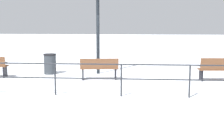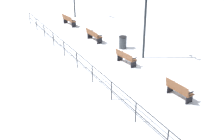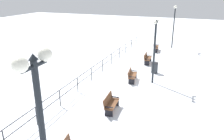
{
  "view_description": "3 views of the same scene",
  "coord_description": "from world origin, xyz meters",
  "px_view_note": "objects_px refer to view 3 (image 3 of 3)",
  "views": [
    {
      "loc": [
        -12.8,
        -1.56,
        2.31
      ],
      "look_at": [
        -1.84,
        -0.64,
        0.64
      ],
      "focal_mm": 53.28,
      "sensor_mm": 36.0,
      "label": 1
    },
    {
      "loc": [
        -8.65,
        -12.96,
        7.31
      ],
      "look_at": [
        -1.86,
        -1.24,
        0.55
      ],
      "focal_mm": 44.89,
      "sensor_mm": 36.0,
      "label": 2
    },
    {
      "loc": [
        3.97,
        -14.73,
        6.34
      ],
      "look_at": [
        -1.38,
        -0.92,
        1.0
      ],
      "focal_mm": 36.15,
      "sensor_mm": 36.0,
      "label": 3
    }
  ],
  "objects_px": {
    "bench_third": "(132,75)",
    "bench_fifth": "(156,47)",
    "lamppost_middle": "(155,45)",
    "bench_fourth": "(147,58)",
    "lamppost_far": "(174,19)",
    "lamppost_near": "(43,134)",
    "trash_bin": "(155,68)",
    "bench_second": "(111,103)"
  },
  "relations": [
    {
      "from": "lamppost_middle",
      "to": "lamppost_far",
      "type": "relative_size",
      "value": 0.96
    },
    {
      "from": "bench_fourth",
      "to": "lamppost_far",
      "type": "xyz_separation_m",
      "value": [
        1.36,
        6.61,
        2.8
      ]
    },
    {
      "from": "bench_second",
      "to": "bench_fourth",
      "type": "bearing_deg",
      "value": 85.66
    },
    {
      "from": "bench_third",
      "to": "lamppost_far",
      "type": "distance_m",
      "value": 11.59
    },
    {
      "from": "bench_fifth",
      "to": "lamppost_far",
      "type": "bearing_deg",
      "value": 48.47
    },
    {
      "from": "lamppost_middle",
      "to": "lamppost_far",
      "type": "bearing_deg",
      "value": 90.0
    },
    {
      "from": "lamppost_middle",
      "to": "trash_bin",
      "type": "height_order",
      "value": "lamppost_middle"
    },
    {
      "from": "bench_fourth",
      "to": "lamppost_far",
      "type": "relative_size",
      "value": 0.34
    },
    {
      "from": "bench_third",
      "to": "lamppost_far",
      "type": "relative_size",
      "value": 0.33
    },
    {
      "from": "lamppost_far",
      "to": "trash_bin",
      "type": "height_order",
      "value": "lamppost_far"
    },
    {
      "from": "bench_second",
      "to": "trash_bin",
      "type": "distance_m",
      "value": 6.88
    },
    {
      "from": "bench_fifth",
      "to": "lamppost_near",
      "type": "distance_m",
      "value": 21.01
    },
    {
      "from": "bench_fourth",
      "to": "lamppost_far",
      "type": "bearing_deg",
      "value": 74.26
    },
    {
      "from": "lamppost_far",
      "to": "trash_bin",
      "type": "relative_size",
      "value": 5.38
    },
    {
      "from": "bench_fourth",
      "to": "lamppost_middle",
      "type": "xyz_separation_m",
      "value": [
        1.36,
        -4.3,
        2.3
      ]
    },
    {
      "from": "bench_second",
      "to": "lamppost_far",
      "type": "relative_size",
      "value": 0.32
    },
    {
      "from": "bench_second",
      "to": "lamppost_near",
      "type": "xyz_separation_m",
      "value": [
        1.34,
        -7.14,
        3.13
      ]
    },
    {
      "from": "bench_second",
      "to": "lamppost_far",
      "type": "height_order",
      "value": "lamppost_far"
    },
    {
      "from": "lamppost_middle",
      "to": "trash_bin",
      "type": "xyz_separation_m",
      "value": [
        -0.26,
        2.04,
        -2.33
      ]
    },
    {
      "from": "bench_third",
      "to": "bench_fifth",
      "type": "distance_m",
      "value": 9.06
    },
    {
      "from": "lamppost_near",
      "to": "lamppost_middle",
      "type": "relative_size",
      "value": 1.19
    },
    {
      "from": "bench_fifth",
      "to": "lamppost_middle",
      "type": "bearing_deg",
      "value": -86.81
    },
    {
      "from": "lamppost_near",
      "to": "bench_fifth",
      "type": "bearing_deg",
      "value": 94.07
    },
    {
      "from": "lamppost_near",
      "to": "trash_bin",
      "type": "height_order",
      "value": "lamppost_near"
    },
    {
      "from": "lamppost_middle",
      "to": "lamppost_far",
      "type": "xyz_separation_m",
      "value": [
        -0.0,
        10.92,
        0.5
      ]
    },
    {
      "from": "bench_second",
      "to": "trash_bin",
      "type": "height_order",
      "value": "bench_second"
    },
    {
      "from": "bench_fifth",
      "to": "lamppost_far",
      "type": "xyz_separation_m",
      "value": [
        1.48,
        2.09,
        2.79
      ]
    },
    {
      "from": "lamppost_near",
      "to": "lamppost_far",
      "type": "bearing_deg",
      "value": 90.0
    },
    {
      "from": "bench_fifth",
      "to": "lamppost_middle",
      "type": "height_order",
      "value": "lamppost_middle"
    },
    {
      "from": "bench_fourth",
      "to": "bench_fifth",
      "type": "height_order",
      "value": "bench_fifth"
    },
    {
      "from": "bench_third",
      "to": "bench_fifth",
      "type": "relative_size",
      "value": 0.9
    },
    {
      "from": "bench_fourth",
      "to": "lamppost_far",
      "type": "height_order",
      "value": "lamppost_far"
    },
    {
      "from": "bench_second",
      "to": "trash_bin",
      "type": "bearing_deg",
      "value": 76.49
    },
    {
      "from": "bench_fourth",
      "to": "trash_bin",
      "type": "xyz_separation_m",
      "value": [
        1.1,
        -2.26,
        -0.03
      ]
    },
    {
      "from": "bench_third",
      "to": "bench_fourth",
      "type": "height_order",
      "value": "bench_fourth"
    },
    {
      "from": "bench_third",
      "to": "lamppost_far",
      "type": "bearing_deg",
      "value": 74.56
    },
    {
      "from": "bench_fifth",
      "to": "lamppost_middle",
      "type": "xyz_separation_m",
      "value": [
        1.48,
        -8.83,
        2.29
      ]
    },
    {
      "from": "lamppost_middle",
      "to": "trash_bin",
      "type": "distance_m",
      "value": 3.11
    },
    {
      "from": "bench_fifth",
      "to": "lamppost_far",
      "type": "height_order",
      "value": "lamppost_far"
    },
    {
      "from": "bench_fourth",
      "to": "bench_fifth",
      "type": "bearing_deg",
      "value": 87.34
    },
    {
      "from": "lamppost_middle",
      "to": "bench_third",
      "type": "bearing_deg",
      "value": -171.17
    },
    {
      "from": "lamppost_far",
      "to": "trash_bin",
      "type": "distance_m",
      "value": 9.32
    }
  ]
}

